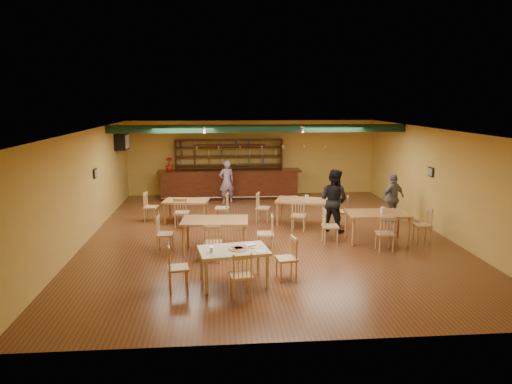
{
  "coord_description": "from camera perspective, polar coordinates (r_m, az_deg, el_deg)",
  "views": [
    {
      "loc": [
        -1.36,
        -12.79,
        3.83
      ],
      "look_at": [
        -0.27,
        0.6,
        1.15
      ],
      "focal_mm": 32.65,
      "sensor_mm": 36.0,
      "label": 1
    }
  ],
  "objects": [
    {
      "name": "dining_table_c",
      "position": [
        11.98,
        -5.03,
        -5.3
      ],
      "size": [
        1.74,
        1.11,
        0.84
      ],
      "primitive_type": "cube",
      "rotation": [
        0.0,
        0.0,
        -0.07
      ],
      "color": "#A4643A",
      "rests_on": "ground"
    },
    {
      "name": "near_table",
      "position": [
        9.91,
        -2.74,
        -9.1
      ],
      "size": [
        1.55,
        1.13,
        0.76
      ],
      "primitive_type": "cube",
      "rotation": [
        0.0,
        0.0,
        0.16
      ],
      "color": "#D1B08C",
      "rests_on": "ground"
    },
    {
      "name": "track_rail_right",
      "position": [
        16.45,
        5.08,
        8.14
      ],
      "size": [
        0.05,
        2.5,
        0.05
      ],
      "primitive_type": "cube",
      "color": "silver",
      "rests_on": "ceiling"
    },
    {
      "name": "dining_table_a",
      "position": [
        14.98,
        -8.53,
        -2.29
      ],
      "size": [
        1.49,
        1.02,
        0.69
      ],
      "primitive_type": "cube",
      "rotation": [
        0.0,
        0.0,
        -0.14
      ],
      "color": "#A4643A",
      "rests_on": "ground"
    },
    {
      "name": "parmesan_shaker",
      "position": [
        9.62,
        -5.48,
        -7.03
      ],
      "size": [
        0.09,
        0.09,
        0.11
      ],
      "primitive_type": "cylinder",
      "rotation": [
        0.0,
        0.0,
        0.16
      ],
      "color": "#EAE5C6",
      "rests_on": "near_table"
    },
    {
      "name": "side_plate",
      "position": [
        9.62,
        0.63,
        -7.28
      ],
      "size": [
        0.25,
        0.25,
        0.01
      ],
      "primitive_type": "cylinder",
      "rotation": [
        0.0,
        0.0,
        0.16
      ],
      "color": "white",
      "rests_on": "near_table"
    },
    {
      "name": "patron_bar",
      "position": [
        17.38,
        -3.62,
        1.26
      ],
      "size": [
        0.69,
        0.57,
        1.63
      ],
      "primitive_type": "imported",
      "rotation": [
        0.0,
        0.0,
        3.5
      ],
      "color": "#764493",
      "rests_on": "ground"
    },
    {
      "name": "dining_table_b",
      "position": [
        14.57,
        5.6,
        -2.44
      ],
      "size": [
        1.76,
        1.35,
        0.78
      ],
      "primitive_type": "cube",
      "rotation": [
        0.0,
        0.0,
        -0.3
      ],
      "color": "#A4643A",
      "rests_on": "ground"
    },
    {
      "name": "picture_left",
      "position": [
        14.41,
        -19.1,
        2.16
      ],
      "size": [
        0.04,
        0.34,
        0.28
      ],
      "primitive_type": "cube",
      "color": "black",
      "rests_on": "wall_left"
    },
    {
      "name": "napkin_stack",
      "position": [
        9.99,
        -0.76,
        -6.52
      ],
      "size": [
        0.24,
        0.22,
        0.03
      ],
      "primitive_type": "cube",
      "rotation": [
        0.0,
        0.0,
        0.44
      ],
      "color": "white",
      "rests_on": "near_table"
    },
    {
      "name": "poinsettia",
      "position": [
        18.21,
        -10.61,
        3.37
      ],
      "size": [
        0.37,
        0.37,
        0.51
      ],
      "primitive_type": "imported",
      "rotation": [
        0.0,
        0.0,
        0.35
      ],
      "color": "#9F1D0E",
      "rests_on": "bar_counter"
    },
    {
      "name": "track_rail_left",
      "position": [
        16.22,
        -6.25,
        8.07
      ],
      "size": [
        0.05,
        2.5,
        0.05
      ],
      "primitive_type": "cube",
      "color": "silver",
      "rests_on": "ceiling"
    },
    {
      "name": "floor",
      "position": [
        13.42,
        1.38,
        -5.3
      ],
      "size": [
        12.0,
        12.0,
        0.0
      ],
      "primitive_type": "plane",
      "color": "#563118",
      "rests_on": "ground"
    },
    {
      "name": "back_bar_hutch",
      "position": [
        18.77,
        -3.31,
        3.02
      ],
      "size": [
        4.29,
        0.4,
        2.28
      ],
      "primitive_type": "cube",
      "color": "#38110B",
      "rests_on": "ground"
    },
    {
      "name": "picture_right",
      "position": [
        14.87,
        20.62,
        2.32
      ],
      "size": [
        0.04,
        0.34,
        0.28
      ],
      "primitive_type": "cube",
      "color": "black",
      "rests_on": "wall_right"
    },
    {
      "name": "bar_counter",
      "position": [
        18.24,
        -3.24,
        0.95
      ],
      "size": [
        5.54,
        0.85,
        1.13
      ],
      "primitive_type": "cube",
      "color": "#38110B",
      "rests_on": "ground"
    },
    {
      "name": "pizza_tray",
      "position": [
        9.78,
        -2.17,
        -6.96
      ],
      "size": [
        0.55,
        0.55,
        0.01
      ],
      "primitive_type": "cylinder",
      "rotation": [
        0.0,
        0.0,
        0.52
      ],
      "color": "silver",
      "rests_on": "near_table"
    },
    {
      "name": "patron_right_a",
      "position": [
        13.85,
        9.48,
        -0.98
      ],
      "size": [
        1.13,
        1.13,
        1.85
      ],
      "primitive_type": "imported",
      "rotation": [
        0.0,
        0.0,
        2.38
      ],
      "color": "black",
      "rests_on": "ground"
    },
    {
      "name": "pizza_server",
      "position": [
        9.84,
        -1.29,
        -6.79
      ],
      "size": [
        0.33,
        0.22,
        0.0
      ],
      "primitive_type": "cube",
      "rotation": [
        0.0,
        0.0,
        -0.43
      ],
      "color": "silver",
      "rests_on": "pizza_tray"
    },
    {
      "name": "ceiling_beam",
      "position": [
        15.68,
        0.35,
        7.77
      ],
      "size": [
        10.0,
        0.3,
        0.25
      ],
      "primitive_type": "cube",
      "color": "black",
      "rests_on": "ceiling"
    },
    {
      "name": "dining_table_d",
      "position": [
        13.13,
        14.54,
        -4.19
      ],
      "size": [
        1.68,
        1.06,
        0.82
      ],
      "primitive_type": "cube",
      "rotation": [
        0.0,
        0.0,
        -0.05
      ],
      "color": "#A4643A",
      "rests_on": "ground"
    },
    {
      "name": "ac_unit",
      "position": [
        17.4,
        -16.11,
        5.96
      ],
      "size": [
        0.34,
        0.7,
        0.48
      ],
      "primitive_type": "cube",
      "color": "silver",
      "rests_on": "wall_left"
    },
    {
      "name": "patron_right_b",
      "position": [
        15.28,
        16.44,
        -0.72
      ],
      "size": [
        0.98,
        0.74,
        1.55
      ],
      "primitive_type": "imported",
      "rotation": [
        0.0,
        0.0,
        3.6
      ],
      "color": "slate",
      "rests_on": "ground"
    }
  ]
}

